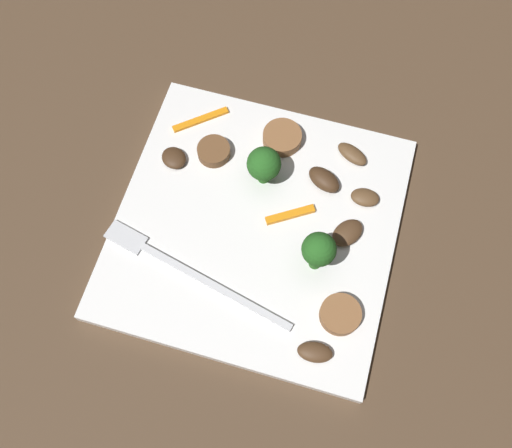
{
  "coord_description": "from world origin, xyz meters",
  "views": [
    {
      "loc": [
        -0.05,
        0.18,
        0.47
      ],
      "look_at": [
        0.0,
        0.0,
        0.01
      ],
      "focal_mm": 39.71,
      "sensor_mm": 36.0,
      "label": 1
    }
  ],
  "objects_px": {
    "fork": "(183,269)",
    "pepper_strip_0": "(290,215)",
    "mushroom_5": "(315,352)",
    "plate": "(256,226)",
    "broccoli_floret_0": "(264,165)",
    "sausage_slice_1": "(214,151)",
    "mushroom_0": "(352,154)",
    "sausage_slice_2": "(281,137)",
    "sausage_slice_0": "(340,314)",
    "mushroom_1": "(174,158)",
    "broccoli_floret_1": "(319,250)",
    "mushroom_2": "(324,180)",
    "mushroom_3": "(365,197)",
    "pepper_strip_3": "(201,120)",
    "mushroom_4": "(347,233)"
  },
  "relations": [
    {
      "from": "fork",
      "to": "sausage_slice_2",
      "type": "height_order",
      "value": "sausage_slice_2"
    },
    {
      "from": "fork",
      "to": "pepper_strip_0",
      "type": "distance_m",
      "value": 0.1
    },
    {
      "from": "broccoli_floret_0",
      "to": "sausage_slice_2",
      "type": "bearing_deg",
      "value": -96.55
    },
    {
      "from": "pepper_strip_0",
      "to": "mushroom_2",
      "type": "bearing_deg",
      "value": -117.59
    },
    {
      "from": "broccoli_floret_1",
      "to": "sausage_slice_1",
      "type": "distance_m",
      "value": 0.14
    },
    {
      "from": "fork",
      "to": "sausage_slice_1",
      "type": "bearing_deg",
      "value": -72.45
    },
    {
      "from": "sausage_slice_0",
      "to": "mushroom_1",
      "type": "height_order",
      "value": "sausage_slice_0"
    },
    {
      "from": "pepper_strip_0",
      "to": "mushroom_4",
      "type": "bearing_deg",
      "value": 175.44
    },
    {
      "from": "broccoli_floret_1",
      "to": "sausage_slice_0",
      "type": "bearing_deg",
      "value": 128.38
    },
    {
      "from": "mushroom_0",
      "to": "mushroom_3",
      "type": "relative_size",
      "value": 1.22
    },
    {
      "from": "mushroom_2",
      "to": "mushroom_5",
      "type": "bearing_deg",
      "value": 100.87
    },
    {
      "from": "mushroom_1",
      "to": "sausage_slice_1",
      "type": "bearing_deg",
      "value": -153.74
    },
    {
      "from": "broccoli_floret_1",
      "to": "broccoli_floret_0",
      "type": "bearing_deg",
      "value": -45.93
    },
    {
      "from": "broccoli_floret_0",
      "to": "mushroom_3",
      "type": "xyz_separation_m",
      "value": [
        -0.09,
        -0.0,
        -0.02
      ]
    },
    {
      "from": "mushroom_1",
      "to": "mushroom_5",
      "type": "xyz_separation_m",
      "value": [
        -0.17,
        0.13,
        0.0
      ]
    },
    {
      "from": "sausage_slice_1",
      "to": "fork",
      "type": "bearing_deg",
      "value": 94.36
    },
    {
      "from": "sausage_slice_2",
      "to": "mushroom_3",
      "type": "relative_size",
      "value": 1.42
    },
    {
      "from": "sausage_slice_2",
      "to": "sausage_slice_0",
      "type": "bearing_deg",
      "value": 121.39
    },
    {
      "from": "mushroom_4",
      "to": "mushroom_5",
      "type": "xyz_separation_m",
      "value": [
        0.0,
        0.11,
        -0.0
      ]
    },
    {
      "from": "mushroom_3",
      "to": "sausage_slice_1",
      "type": "bearing_deg",
      "value": -2.78
    },
    {
      "from": "plate",
      "to": "mushroom_5",
      "type": "distance_m",
      "value": 0.12
    },
    {
      "from": "sausage_slice_1",
      "to": "mushroom_0",
      "type": "distance_m",
      "value": 0.13
    },
    {
      "from": "plate",
      "to": "pepper_strip_0",
      "type": "height_order",
      "value": "pepper_strip_0"
    },
    {
      "from": "sausage_slice_0",
      "to": "mushroom_0",
      "type": "relative_size",
      "value": 1.1
    },
    {
      "from": "mushroom_2",
      "to": "pepper_strip_3",
      "type": "bearing_deg",
      "value": -14.11
    },
    {
      "from": "sausage_slice_0",
      "to": "pepper_strip_3",
      "type": "distance_m",
      "value": 0.22
    },
    {
      "from": "plate",
      "to": "mushroom_0",
      "type": "relative_size",
      "value": 7.81
    },
    {
      "from": "mushroom_2",
      "to": "sausage_slice_2",
      "type": "bearing_deg",
      "value": -33.41
    },
    {
      "from": "broccoli_floret_0",
      "to": "mushroom_1",
      "type": "xyz_separation_m",
      "value": [
        0.08,
        0.0,
        -0.02
      ]
    },
    {
      "from": "mushroom_0",
      "to": "mushroom_4",
      "type": "distance_m",
      "value": 0.08
    },
    {
      "from": "sausage_slice_0",
      "to": "sausage_slice_1",
      "type": "height_order",
      "value": "same"
    },
    {
      "from": "sausage_slice_1",
      "to": "pepper_strip_0",
      "type": "relative_size",
      "value": 0.68
    },
    {
      "from": "broccoli_floret_1",
      "to": "pepper_strip_0",
      "type": "bearing_deg",
      "value": -49.65
    },
    {
      "from": "plate",
      "to": "mushroom_2",
      "type": "xyz_separation_m",
      "value": [
        -0.05,
        -0.06,
        0.01
      ]
    },
    {
      "from": "sausage_slice_0",
      "to": "mushroom_1",
      "type": "distance_m",
      "value": 0.2
    },
    {
      "from": "sausage_slice_0",
      "to": "sausage_slice_1",
      "type": "bearing_deg",
      "value": -38.63
    },
    {
      "from": "pepper_strip_0",
      "to": "broccoli_floret_1",
      "type": "bearing_deg",
      "value": 130.35
    },
    {
      "from": "sausage_slice_2",
      "to": "pepper_strip_3",
      "type": "xyz_separation_m",
      "value": [
        0.08,
        -0.0,
        -0.0
      ]
    },
    {
      "from": "plate",
      "to": "broccoli_floret_0",
      "type": "height_order",
      "value": "broccoli_floret_0"
    },
    {
      "from": "mushroom_1",
      "to": "mushroom_4",
      "type": "relative_size",
      "value": 0.79
    },
    {
      "from": "broccoli_floret_1",
      "to": "pepper_strip_0",
      "type": "distance_m",
      "value": 0.06
    },
    {
      "from": "mushroom_5",
      "to": "pepper_strip_0",
      "type": "relative_size",
      "value": 0.65
    },
    {
      "from": "mushroom_1",
      "to": "mushroom_2",
      "type": "bearing_deg",
      "value": -173.63
    },
    {
      "from": "broccoli_floret_0",
      "to": "pepper_strip_3",
      "type": "bearing_deg",
      "value": -29.8
    },
    {
      "from": "plate",
      "to": "sausage_slice_0",
      "type": "distance_m",
      "value": 0.11
    },
    {
      "from": "mushroom_3",
      "to": "mushroom_4",
      "type": "xyz_separation_m",
      "value": [
        0.01,
        0.04,
        0.0
      ]
    },
    {
      "from": "pepper_strip_0",
      "to": "pepper_strip_3",
      "type": "xyz_separation_m",
      "value": [
        0.11,
        -0.07,
        -0.0
      ]
    },
    {
      "from": "mushroom_3",
      "to": "pepper_strip_0",
      "type": "distance_m",
      "value": 0.07
    },
    {
      "from": "broccoli_floret_0",
      "to": "mushroom_2",
      "type": "height_order",
      "value": "broccoli_floret_0"
    },
    {
      "from": "broccoli_floret_1",
      "to": "pepper_strip_3",
      "type": "height_order",
      "value": "broccoli_floret_1"
    }
  ]
}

